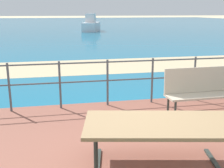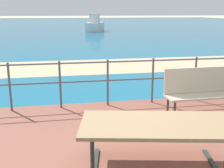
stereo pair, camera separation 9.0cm
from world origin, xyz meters
name	(u,v)px [view 1 (the left image)]	position (x,y,z in m)	size (l,w,h in m)	color
ground_plane	(140,166)	(0.00, 0.00, 0.00)	(240.00, 240.00, 0.00)	beige
patio_paving	(140,164)	(0.00, 0.00, 0.03)	(6.40, 5.20, 0.06)	brown
sea_water	(62,25)	(0.00, 40.00, 0.01)	(90.00, 90.00, 0.01)	#196B8E
beach_strip	(85,67)	(0.00, 7.00, 0.01)	(54.00, 2.91, 0.01)	tan
picnic_table	(164,137)	(0.12, -0.47, 0.63)	(2.04, 1.83, 0.75)	#8C704C
park_bench	(210,88)	(1.73, 1.33, 0.63)	(1.74, 0.45, 0.95)	#BCAD93
railing_fence	(108,77)	(0.00, 2.39, 0.67)	(5.94, 0.04, 0.98)	#4C5156
boat_near	(91,25)	(2.58, 25.72, 0.59)	(2.28, 3.88, 1.76)	silver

